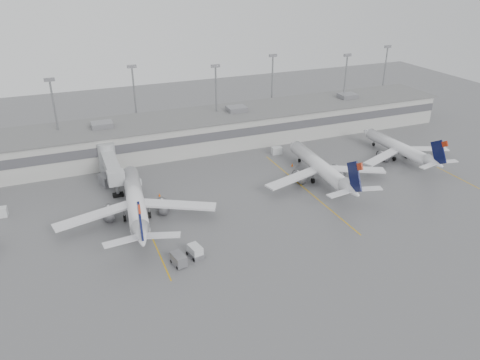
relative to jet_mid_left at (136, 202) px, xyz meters
name	(u,v)px	position (x,y,z in m)	size (l,w,h in m)	color
ground	(284,270)	(18.58, -25.52, -3.40)	(260.00, 260.00, 0.00)	#525255
terminal	(183,133)	(18.57, 32.46, 0.77)	(152.00, 17.00, 9.45)	#A4A49F
light_masts	(176,98)	(18.58, 38.23, 8.62)	(142.40, 8.00, 20.60)	gray
jet_bridge_right	(110,162)	(-1.92, 20.20, 0.46)	(4.00, 17.20, 7.00)	#929497
stand_markings	(230,204)	(18.58, -1.52, -3.40)	(105.25, 40.00, 0.01)	#C7930B
jet_mid_left	(136,202)	(0.00, 0.00, 0.00)	(30.04, 33.83, 10.96)	silver
jet_mid_right	(322,167)	(41.30, 1.14, -0.16)	(28.74, 32.29, 10.44)	silver
jet_far_right	(400,148)	(66.04, 4.84, -0.53)	(25.49, 28.60, 9.25)	silver
baggage_tug	(195,252)	(6.52, -16.59, -2.61)	(2.62, 3.49, 2.03)	silver
baggage_cart	(178,259)	(3.32, -17.79, -2.40)	(2.31, 3.30, 1.93)	slate
gse_uld_a	(0,212)	(-24.31, 10.44, -2.48)	(2.60, 1.73, 1.84)	silver
gse_uld_b	(136,182)	(2.50, 14.27, -2.65)	(2.13, 1.42, 1.51)	silver
gse_uld_c	(277,151)	(39.26, 19.21, -2.50)	(2.54, 1.70, 1.80)	silver
gse_loader	(106,180)	(-3.39, 17.10, -2.27)	(2.28, 3.64, 2.28)	slate
cone_b	(159,195)	(6.07, 7.29, -3.05)	(0.45, 0.45, 0.72)	#E95404
cone_c	(292,165)	(39.24, 10.77, -3.02)	(0.49, 0.49, 0.77)	#E95404
cone_d	(396,144)	(71.62, 12.88, -3.08)	(0.41, 0.41, 0.65)	#E95404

